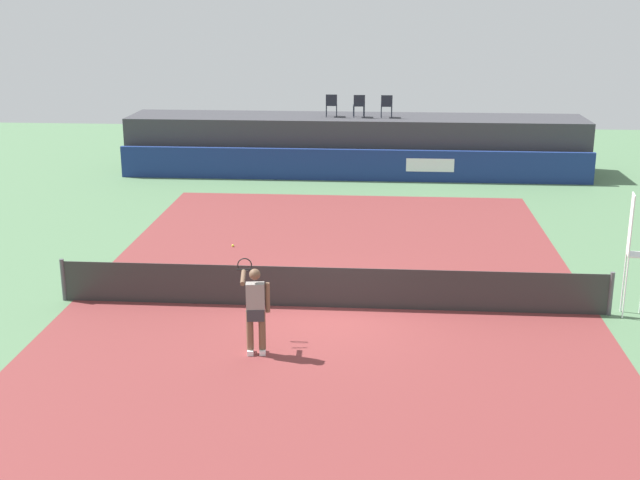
# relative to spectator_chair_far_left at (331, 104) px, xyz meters

# --- Properties ---
(ground_plane) EXTENTS (48.00, 48.00, 0.00)m
(ground_plane) POSITION_rel_spectator_chair_far_left_xyz_m (0.94, -12.10, -2.69)
(ground_plane) COLOR #4C704C
(court_inner) EXTENTS (12.00, 22.00, 0.00)m
(court_inner) POSITION_rel_spectator_chair_far_left_xyz_m (0.94, -15.10, -2.69)
(court_inner) COLOR maroon
(court_inner) RESTS_ON ground
(sponsor_wall) EXTENTS (18.00, 0.22, 1.20)m
(sponsor_wall) POSITION_rel_spectator_chair_far_left_xyz_m (0.95, -1.60, -2.09)
(sponsor_wall) COLOR navy
(sponsor_wall) RESTS_ON ground
(spectator_platform) EXTENTS (18.00, 2.80, 2.20)m
(spectator_platform) POSITION_rel_spectator_chair_far_left_xyz_m (0.94, 0.20, -1.59)
(spectator_platform) COLOR #38383D
(spectator_platform) RESTS_ON ground
(spectator_chair_far_left) EXTENTS (0.46, 0.46, 0.89)m
(spectator_chair_far_left) POSITION_rel_spectator_chair_far_left_xyz_m (0.00, 0.00, 0.00)
(spectator_chair_far_left) COLOR #1E232D
(spectator_chair_far_left) RESTS_ON spectator_platform
(spectator_chair_left) EXTENTS (0.48, 0.48, 0.89)m
(spectator_chair_left) POSITION_rel_spectator_chair_far_left_xyz_m (1.09, -0.07, 0.00)
(spectator_chair_left) COLOR #1E232D
(spectator_chair_left) RESTS_ON spectator_platform
(spectator_chair_center) EXTENTS (0.45, 0.45, 0.89)m
(spectator_chair_center) POSITION_rel_spectator_chair_far_left_xyz_m (2.16, -0.07, 0.00)
(spectator_chair_center) COLOR #1E232D
(spectator_chair_center) RESTS_ON spectator_platform
(umpire_chair) EXTENTS (0.50, 0.50, 2.76)m
(umpire_chair) POSITION_rel_spectator_chair_far_left_xyz_m (7.51, -15.08, -1.11)
(umpire_chair) COLOR white
(umpire_chair) RESTS_ON ground
(tennis_net) EXTENTS (12.40, 0.02, 0.95)m
(tennis_net) POSITION_rel_spectator_chair_far_left_xyz_m (0.94, -15.10, -2.22)
(tennis_net) COLOR #2D2D2D
(tennis_net) RESTS_ON ground
(net_post_near) EXTENTS (0.10, 0.10, 1.00)m
(net_post_near) POSITION_rel_spectator_chair_far_left_xyz_m (-5.26, -15.10, -2.19)
(net_post_near) COLOR #4C4C51
(net_post_near) RESTS_ON ground
(net_post_far) EXTENTS (0.10, 0.10, 1.00)m
(net_post_far) POSITION_rel_spectator_chair_far_left_xyz_m (7.14, -15.10, -2.19)
(net_post_far) COLOR #4C4C51
(net_post_far) RESTS_ON ground
(tennis_player) EXTENTS (0.79, 1.12, 1.77)m
(tennis_player) POSITION_rel_spectator_chair_far_left_xyz_m (-0.36, -17.72, -1.73)
(tennis_player) COLOR white
(tennis_player) RESTS_ON court_inner
(tennis_ball) EXTENTS (0.07, 0.07, 0.07)m
(tennis_ball) POSITION_rel_spectator_chair_far_left_xyz_m (-2.11, -10.60, -2.66)
(tennis_ball) COLOR #D8EA33
(tennis_ball) RESTS_ON court_inner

